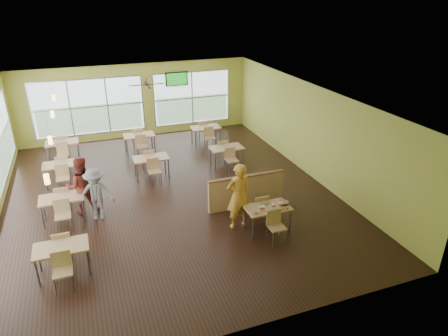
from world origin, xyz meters
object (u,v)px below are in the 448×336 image
(half_wall_divider, at_px, (246,191))
(main_table, at_px, (268,211))
(food_basket, at_px, (284,203))
(man_plaid, at_px, (238,196))

(half_wall_divider, bearing_deg, main_table, -90.00)
(main_table, relative_size, half_wall_divider, 0.63)
(half_wall_divider, distance_m, food_basket, 1.55)
(half_wall_divider, relative_size, food_basket, 8.93)
(half_wall_divider, xyz_separation_m, food_basket, (0.49, -1.45, 0.26))
(half_wall_divider, bearing_deg, food_basket, -71.26)
(main_table, xyz_separation_m, food_basket, (0.49, 0.00, 0.15))
(main_table, relative_size, food_basket, 5.66)
(half_wall_divider, distance_m, man_plaid, 1.25)
(half_wall_divider, height_order, man_plaid, man_plaid)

